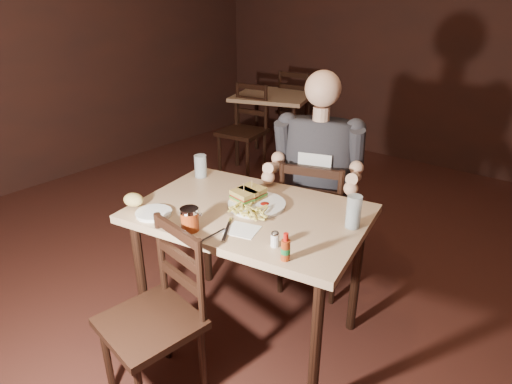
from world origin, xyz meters
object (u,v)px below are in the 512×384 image
Objects in this scene: dinner_plate at (257,205)px; glass_right at (354,212)px; side_plate at (154,214)px; main_table at (250,226)px; chair_near at (150,323)px; syrup_dispenser at (190,219)px; chair_far at (315,223)px; bg_chair_near at (242,132)px; hot_sauce at (286,247)px; bg_chair_far at (300,111)px; bg_table at (274,102)px; glass_left at (201,166)px; diner at (318,154)px.

glass_right reaches higher than dinner_plate.
side_plate is (-0.80, -0.49, -0.07)m from glass_right.
main_table is at bearing 45.29° from side_plate.
dinner_plate is at bearing 90.55° from chair_near.
main_table is 4.41× the size of dinner_plate.
chair_far is at bearing 73.50° from syrup_dispenser.
bg_chair_near is 7.70× the size of hot_sauce.
bg_chair_far is at bearing 127.08° from glass_right.
bg_chair_near reaches higher than bg_table.
hot_sauce is 0.71× the size of side_plate.
bg_table is 3.04m from glass_right.
glass_left is (-0.52, -0.45, 0.39)m from chair_far.
bg_table is 3.60× the size of dinner_plate.
bg_chair_near is 7.06× the size of glass_left.
bg_chair_far is 2.90m from diner.
glass_right reaches higher than main_table.
bg_chair_near is at bearing 84.63° from bg_chair_far.
side_plate is (1.28, -2.70, 0.10)m from bg_table.
bg_chair_near is at bearing 115.19° from syrup_dispenser.
chair_near is at bearing -101.03° from syrup_dispenser.
glass_right is (0.56, 0.75, 0.43)m from chair_near.
dinner_plate is at bearing -166.91° from glass_right.
side_plate is at bearing -130.87° from dinner_plate.
dinner_plate is (-0.03, -0.51, -0.14)m from diner.
glass_right is at bearing -46.50° from bg_chair_near.
diner is (0.04, 0.57, 0.24)m from main_table.
bg_chair_near is at bearing 134.02° from hot_sauce.
main_table is 8.03× the size of glass_right.
chair_near is 0.91× the size of bg_chair_near.
glass_left is at bearing 168.08° from dinner_plate.
bg_chair_far is 3.47m from glass_right.
main_table is 0.36m from syrup_dispenser.
main_table is at bearing 69.29° from chair_far.
glass_right is at bearing 18.76° from main_table.
bg_chair_near is at bearing -55.34° from chair_far.
syrup_dispenser is at bearing -116.26° from diner.
main_table is 11.44× the size of syrup_dispenser.
hot_sauce reaches higher than chair_far.
glass_left is 1.21× the size of syrup_dispenser.
glass_right reaches higher than syrup_dispenser.
bg_chair_near is 2.41m from dinner_plate.
chair_near is at bearing -47.15° from side_plate.
chair_far is at bearing 88.29° from dinner_plate.
bg_chair_near is 1.01× the size of diner.
main_table is 0.11m from dinner_plate.
diner is 5.44× the size of side_plate.
hot_sauce is 0.73m from side_plate.
hot_sauce is at bearing -1.93° from syrup_dispenser.
dinner_plate is 1.82× the size of glass_right.
glass_left is at bearing 120.85° from syrup_dispenser.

